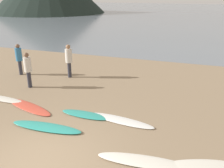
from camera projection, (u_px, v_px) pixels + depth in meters
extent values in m
cube|color=#8C7559|center=(133.00, 68.00, 15.50)|extent=(120.00, 120.00, 0.20)
cube|color=slate|center=(187.00, 12.00, 61.21)|extent=(140.00, 100.00, 0.01)
ellipsoid|color=silver|center=(3.00, 99.00, 10.59)|extent=(2.46, 0.60, 0.08)
ellipsoid|color=#D84C38|center=(29.00, 107.00, 9.87)|extent=(2.65, 1.34, 0.07)
ellipsoid|color=teal|center=(46.00, 127.00, 8.35)|extent=(2.63, 0.71, 0.10)
ellipsoid|color=teal|center=(85.00, 115.00, 9.22)|extent=(1.98, 0.60, 0.08)
ellipsoid|color=white|center=(121.00, 120.00, 8.81)|extent=(2.56, 0.83, 0.07)
ellipsoid|color=silver|center=(145.00, 161.00, 6.64)|extent=(2.68, 0.82, 0.10)
ellipsoid|color=silver|center=(199.00, 165.00, 6.48)|extent=(2.15, 1.22, 0.09)
cylinder|color=#2D2D38|center=(20.00, 68.00, 13.76)|extent=(0.19, 0.19, 0.81)
cylinder|color=teal|center=(19.00, 54.00, 13.49)|extent=(0.35, 0.35, 0.70)
sphere|color=brown|center=(17.00, 46.00, 13.33)|extent=(0.23, 0.23, 0.23)
cylinder|color=#2D2D38|center=(29.00, 79.00, 11.87)|extent=(0.19, 0.19, 0.81)
cylinder|color=beige|center=(27.00, 65.00, 11.61)|extent=(0.35, 0.35, 0.70)
sphere|color=brown|center=(26.00, 55.00, 11.45)|extent=(0.23, 0.23, 0.23)
cylinder|color=#2D2D38|center=(69.00, 70.00, 13.31)|extent=(0.20, 0.20, 0.84)
cylinder|color=beige|center=(69.00, 56.00, 13.04)|extent=(0.36, 0.36, 0.73)
sphere|color=#936B4C|center=(68.00, 47.00, 12.87)|extent=(0.24, 0.24, 0.24)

